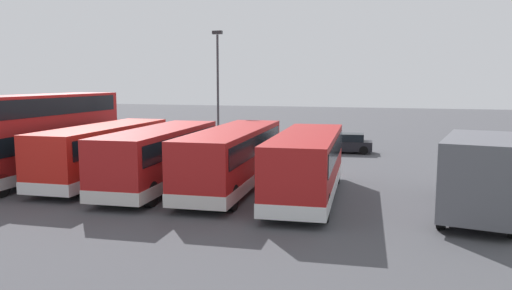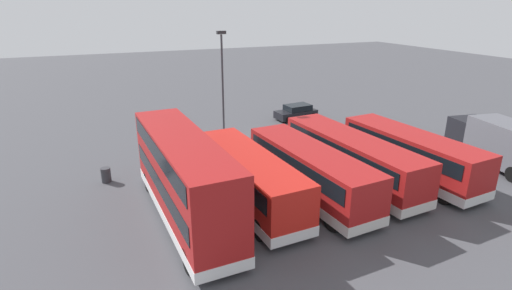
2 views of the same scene
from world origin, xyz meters
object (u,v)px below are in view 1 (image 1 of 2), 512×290
lamp_post_tall (218,84)px  waste_bin_yellow (66,151)px  bus_single_deck_near_end (307,163)px  car_hatchback_silver (345,143)px  bus_single_deck_fourth (104,151)px  bus_single_deck_third (161,155)px  bus_double_decker_fifth (41,134)px  bus_single_deck_second (233,156)px  box_truck_blue (481,173)px

lamp_post_tall → waste_bin_yellow: bearing=26.0°
bus_single_deck_near_end → car_hatchback_silver: bearing=-89.8°
lamp_post_tall → waste_bin_yellow: size_ratio=9.24×
bus_single_deck_fourth → car_hatchback_silver: bus_single_deck_fourth is taller
bus_single_deck_third → lamp_post_tall: (1.34, -11.41, 3.46)m
bus_single_deck_near_end → bus_single_deck_fourth: (10.95, -0.70, 0.00)m
bus_double_decker_fifth → lamp_post_tall: bearing=-118.0°
bus_single_deck_second → bus_single_deck_fourth: same height
bus_single_deck_third → lamp_post_tall: lamp_post_tall is taller
bus_single_deck_fourth → waste_bin_yellow: bus_single_deck_fourth is taller
bus_single_deck_near_end → bus_double_decker_fifth: 14.67m
bus_single_deck_near_end → bus_double_decker_fifth: bearing=-1.5°
bus_single_deck_fourth → lamp_post_tall: (-2.25, -10.85, 3.46)m
bus_single_deck_near_end → car_hatchback_silver: (0.05, -15.06, -0.92)m
bus_single_deck_second → waste_bin_yellow: (14.31, -5.90, -1.15)m
bus_double_decker_fifth → car_hatchback_silver: 20.78m
bus_single_deck_near_end → lamp_post_tall: 14.87m
bus_single_deck_third → car_hatchback_silver: bearing=-116.1°
bus_double_decker_fifth → car_hatchback_silver: (-14.60, -14.68, -1.75)m
bus_single_deck_third → bus_double_decker_fifth: 7.33m
waste_bin_yellow → bus_single_deck_second: bearing=157.6°
car_hatchback_silver → box_truck_blue: bearing=114.1°
lamp_post_tall → bus_double_decker_fifth: bearing=62.0°
bus_double_decker_fifth → waste_bin_yellow: (3.54, -6.54, -1.97)m
bus_single_deck_near_end → car_hatchback_silver: bus_single_deck_near_end is taller
lamp_post_tall → car_hatchback_silver: bearing=-157.9°
bus_single_deck_near_end → waste_bin_yellow: bearing=-20.8°
bus_double_decker_fifth → bus_single_deck_second: bearing=-176.6°
bus_single_deck_third → lamp_post_tall: 12.00m
bus_single_deck_second → bus_single_deck_third: (3.50, 0.89, -0.00)m
car_hatchback_silver → bus_single_deck_fourth: bearing=52.8°
box_truck_blue → bus_single_deck_near_end: bearing=-7.1°
lamp_post_tall → bus_single_deck_fourth: bearing=78.3°
bus_single_deck_fourth → bus_double_decker_fifth: 3.80m
bus_single_deck_second → car_hatchback_silver: bus_single_deck_second is taller
lamp_post_tall → waste_bin_yellow: 11.51m
bus_single_deck_near_end → bus_double_decker_fifth: size_ratio=0.88×
bus_single_deck_third → waste_bin_yellow: size_ratio=10.89×
bus_single_deck_second → bus_double_decker_fifth: bearing=3.4°
waste_bin_yellow → box_truck_blue: bearing=162.8°
lamp_post_tall → bus_single_deck_third: bearing=96.7°
bus_single_deck_near_end → bus_single_deck_third: (7.37, -0.14, 0.00)m
bus_single_deck_second → lamp_post_tall: size_ratio=1.29×
bus_single_deck_near_end → bus_single_deck_third: size_ratio=0.99×
car_hatchback_silver → waste_bin_yellow: size_ratio=4.41×
bus_single_deck_third → bus_double_decker_fifth: bearing=-1.9°
bus_single_deck_second → waste_bin_yellow: bus_single_deck_second is taller
bus_single_deck_third → bus_double_decker_fifth: size_ratio=0.89×
bus_single_deck_fourth → waste_bin_yellow: size_ratio=10.78×
bus_single_deck_near_end → lamp_post_tall: lamp_post_tall is taller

